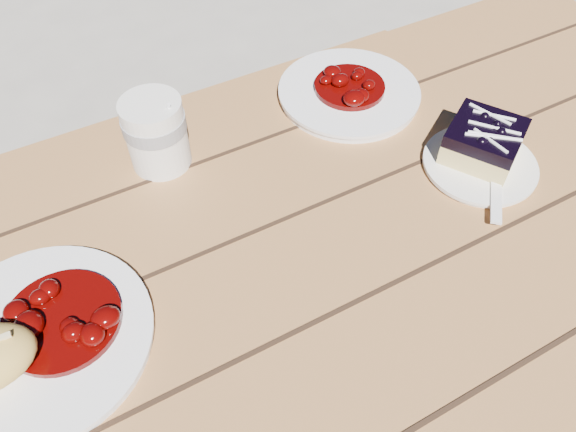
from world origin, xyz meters
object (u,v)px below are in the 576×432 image
picnic_table (192,380)px  second_plate (349,93)px  coffee_cup (156,134)px  main_plate (41,341)px  dessert_plate (480,165)px  blueberry_cake (484,141)px

picnic_table → second_plate: size_ratio=8.59×
picnic_table → coffee_cup: 0.36m
coffee_cup → main_plate: bearing=-136.3°
picnic_table → dessert_plate: size_ratio=12.21×
second_plate → main_plate: bearing=-159.1°
blueberry_cake → second_plate: bearing=80.8°
coffee_cup → second_plate: coffee_cup is taller
main_plate → coffee_cup: 0.32m
main_plate → blueberry_cake: size_ratio=1.85×
coffee_cup → second_plate: size_ratio=0.48×
picnic_table → coffee_cup: bearing=72.4°
blueberry_cake → second_plate: 0.24m
dessert_plate → coffee_cup: 0.48m
dessert_plate → second_plate: (-0.08, 0.24, 0.00)m
dessert_plate → blueberry_cake: (0.01, 0.02, 0.03)m
blueberry_cake → coffee_cup: coffee_cup is taller
dessert_plate → second_plate: 0.25m
dessert_plate → blueberry_cake: bearing=56.3°
picnic_table → main_plate: 0.23m
blueberry_cake → second_plate: size_ratio=0.60×
picnic_table → coffee_cup: coffee_cup is taller
blueberry_cake → dessert_plate: bearing=-155.2°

